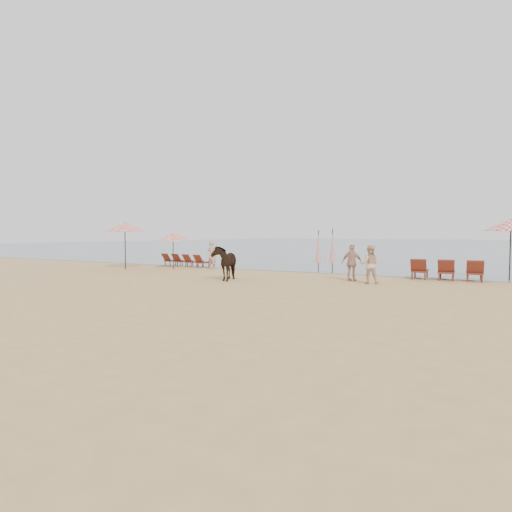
# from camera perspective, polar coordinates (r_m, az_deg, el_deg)

# --- Properties ---
(ground) EXTENTS (120.00, 120.00, 0.00)m
(ground) POSITION_cam_1_polar(r_m,az_deg,el_deg) (14.24, -10.24, -5.34)
(ground) COLOR tan
(ground) RESTS_ON ground
(sea) EXTENTS (160.00, 140.00, 0.06)m
(sea) POSITION_cam_1_polar(r_m,az_deg,el_deg) (91.18, 24.51, 1.44)
(sea) COLOR #51606B
(sea) RESTS_ON ground
(lounger_cluster_left) EXTENTS (3.53, 1.81, 0.54)m
(lounger_cluster_left) POSITION_cam_1_polar(r_m,az_deg,el_deg) (27.12, -9.19, -0.59)
(lounger_cluster_left) COLOR maroon
(lounger_cluster_left) RESTS_ON ground
(lounger_cluster_right) EXTENTS (3.01, 1.92, 0.64)m
(lounger_cluster_right) POSITION_cam_1_polar(r_m,az_deg,el_deg) (20.64, 24.05, -1.74)
(lounger_cluster_right) COLOR maroon
(lounger_cluster_right) RESTS_ON ground
(umbrella_open_left_a) EXTENTS (2.38, 2.38, 2.71)m
(umbrella_open_left_a) POSITION_cam_1_polar(r_m,az_deg,el_deg) (25.71, -17.09, 3.72)
(umbrella_open_left_a) COLOR black
(umbrella_open_left_a) RESTS_ON ground
(umbrella_open_left_b) EXTENTS (1.72, 1.76, 2.20)m
(umbrella_open_left_b) POSITION_cam_1_polar(r_m,az_deg,el_deg) (25.13, -11.00, 2.60)
(umbrella_open_left_b) COLOR black
(umbrella_open_left_b) RESTS_ON ground
(umbrella_open_right) EXTENTS (2.20, 2.20, 2.68)m
(umbrella_open_right) POSITION_cam_1_polar(r_m,az_deg,el_deg) (21.57, 30.86, 3.54)
(umbrella_open_right) COLOR black
(umbrella_open_right) RESTS_ON ground
(umbrella_closed_left) EXTENTS (0.28, 0.28, 2.31)m
(umbrella_closed_left) POSITION_cam_1_polar(r_m,az_deg,el_deg) (22.32, 10.16, 1.33)
(umbrella_closed_left) COLOR black
(umbrella_closed_left) RESTS_ON ground
(umbrella_closed_right) EXTENTS (0.27, 0.27, 2.24)m
(umbrella_closed_right) POSITION_cam_1_polar(r_m,az_deg,el_deg) (22.58, 8.33, 1.25)
(umbrella_closed_right) COLOR black
(umbrella_closed_right) RESTS_ON ground
(cow) EXTENTS (1.43, 2.01, 1.54)m
(cow) POSITION_cam_1_polar(r_m,az_deg,el_deg) (18.93, -4.16, -0.89)
(cow) COLOR black
(cow) RESTS_ON ground
(beachgoer_left) EXTENTS (0.65, 0.47, 1.66)m
(beachgoer_left) POSITION_cam_1_polar(r_m,az_deg,el_deg) (24.84, -5.88, 0.16)
(beachgoer_left) COLOR tan
(beachgoer_left) RESTS_ON ground
(beachgoer_right_a) EXTENTS (0.89, 0.77, 1.58)m
(beachgoer_right_a) POSITION_cam_1_polar(r_m,az_deg,el_deg) (18.12, 14.92, -1.09)
(beachgoer_right_a) COLOR tan
(beachgoer_right_a) RESTS_ON ground
(beachgoer_right_b) EXTENTS (0.96, 0.46, 1.60)m
(beachgoer_right_b) POSITION_cam_1_polar(r_m,az_deg,el_deg) (18.89, 12.68, -0.88)
(beachgoer_right_b) COLOR tan
(beachgoer_right_b) RESTS_ON ground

